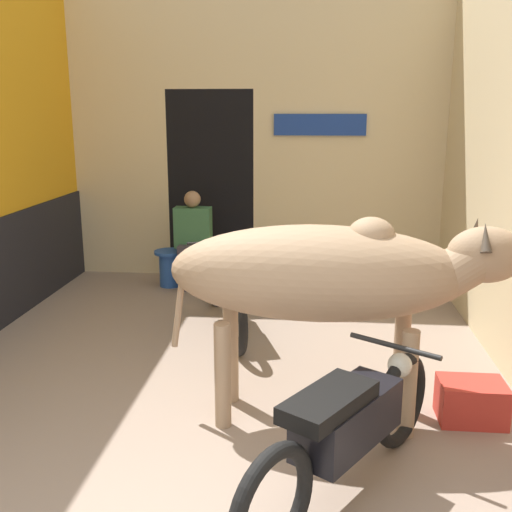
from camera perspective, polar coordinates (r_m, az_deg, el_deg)
wall_back_with_doorway at (r=7.66m, az=-1.45°, el=10.47°), size 4.55×0.93×3.80m
cow at (r=3.93m, az=7.13°, el=-1.79°), size 2.29×0.68×1.42m
motorcycle_near at (r=3.38m, az=8.68°, el=-15.79°), size 1.13×1.65×0.73m
motorcycle_far at (r=5.79m, az=-3.08°, el=-2.78°), size 0.80×1.93×0.74m
shopkeeper_seated at (r=7.05m, az=-6.07°, el=1.67°), size 0.43×0.33×1.16m
plastic_stool at (r=7.25m, az=-8.20°, el=-1.05°), size 0.36×0.36×0.43m
crate at (r=4.44m, az=19.82°, el=-12.88°), size 0.44×0.32×0.28m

